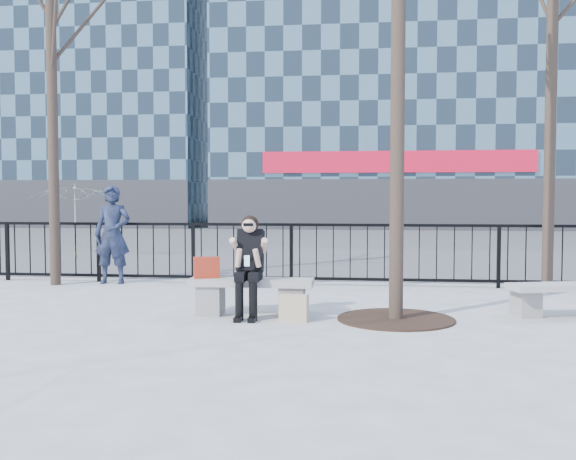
# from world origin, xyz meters

# --- Properties ---
(ground) EXTENTS (120.00, 120.00, 0.00)m
(ground) POSITION_xyz_m (0.00, 0.00, 0.00)
(ground) COLOR gray
(ground) RESTS_ON ground
(street_surface) EXTENTS (60.00, 23.00, 0.01)m
(street_surface) POSITION_xyz_m (0.00, 15.00, 0.00)
(street_surface) COLOR #474747
(street_surface) RESTS_ON ground
(railing) EXTENTS (14.00, 0.06, 1.10)m
(railing) POSITION_xyz_m (0.00, 3.00, 0.55)
(railing) COLOR black
(railing) RESTS_ON ground
(building_left) EXTENTS (16.20, 10.20, 22.60)m
(building_left) POSITION_xyz_m (-15.00, 27.00, 11.30)
(building_left) COLOR slate
(building_left) RESTS_ON ground
(tree_left) EXTENTS (2.80, 2.80, 6.50)m
(tree_left) POSITION_xyz_m (-4.00, 2.50, 4.86)
(tree_left) COLOR black
(tree_left) RESTS_ON ground
(tree_grate) EXTENTS (1.50, 1.50, 0.02)m
(tree_grate) POSITION_xyz_m (1.90, -0.10, 0.01)
(tree_grate) COLOR black
(tree_grate) RESTS_ON ground
(bench_main) EXTENTS (1.65, 0.46, 0.49)m
(bench_main) POSITION_xyz_m (0.00, 0.00, 0.30)
(bench_main) COLOR gray
(bench_main) RESTS_ON ground
(bench_second) EXTENTS (1.50, 0.42, 0.45)m
(bench_second) POSITION_xyz_m (4.11, 0.34, 0.27)
(bench_second) COLOR gray
(bench_second) RESTS_ON ground
(seated_woman) EXTENTS (0.50, 0.64, 1.34)m
(seated_woman) POSITION_xyz_m (0.00, -0.16, 0.67)
(seated_woman) COLOR black
(seated_woman) RESTS_ON ground
(handbag) EXTENTS (0.37, 0.26, 0.28)m
(handbag) POSITION_xyz_m (-0.61, 0.02, 0.63)
(handbag) COLOR #AA2914
(handbag) RESTS_ON bench_main
(shopping_bag) EXTENTS (0.38, 0.18, 0.34)m
(shopping_bag) POSITION_xyz_m (0.61, -0.34, 0.17)
(shopping_bag) COLOR #C7AD8D
(shopping_bag) RESTS_ON ground
(standing_man) EXTENTS (0.68, 0.48, 1.79)m
(standing_man) POSITION_xyz_m (-3.05, 2.80, 0.89)
(standing_man) COLOR black
(standing_man) RESTS_ON ground
(vendor_umbrella) EXTENTS (2.74, 2.76, 1.91)m
(vendor_umbrella) POSITION_xyz_m (-5.82, 7.12, 0.96)
(vendor_umbrella) COLOR gold
(vendor_umbrella) RESTS_ON ground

